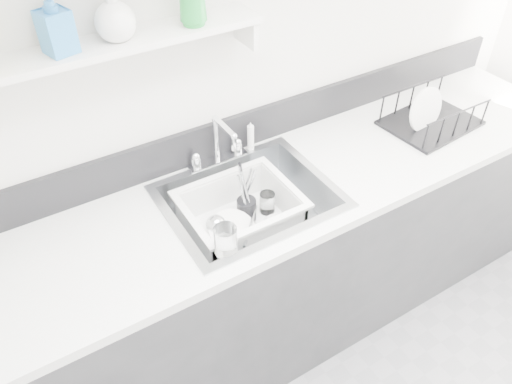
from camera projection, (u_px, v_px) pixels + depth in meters
room_shell at (481, 127)px, 0.87m from camera, size 3.50×3.00×2.60m
counter_run at (250, 275)px, 2.19m from camera, size 3.20×0.62×0.92m
backsplash at (212, 141)px, 2.03m from camera, size 3.20×0.02×0.16m
sink at (249, 214)px, 1.95m from camera, size 0.64×0.52×0.20m
faucet at (218, 151)px, 2.01m from camera, size 0.26×0.18×0.23m
side_sprayer at (251, 136)px, 2.07m from camera, size 0.03×0.03×0.14m
wall_shelf at (110, 47)px, 1.51m from camera, size 1.00×0.16×0.12m
wash_tub at (240, 214)px, 1.94m from camera, size 0.48×0.42×0.17m
plate_stack at (235, 234)px, 1.92m from camera, size 0.23×0.22×0.09m
utensil_cup at (246, 208)px, 1.98m from camera, size 0.08×0.08×0.26m
ladle at (236, 231)px, 1.90m from camera, size 0.31×0.28×0.09m
tumbler_in_tub at (267, 203)px, 2.02m from camera, size 0.07×0.07×0.09m
tumbler_counter at (226, 240)px, 1.64m from camera, size 0.08×0.08×0.11m
dish_rack at (433, 110)px, 2.22m from camera, size 0.43×0.34×0.14m
bowl_small at (276, 225)px, 1.97m from camera, size 0.12×0.12×0.03m
soap_bottle_b at (54, 22)px, 1.38m from camera, size 0.10×0.10×0.18m
soap_bottle_c at (114, 14)px, 1.46m from camera, size 0.14×0.14×0.16m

